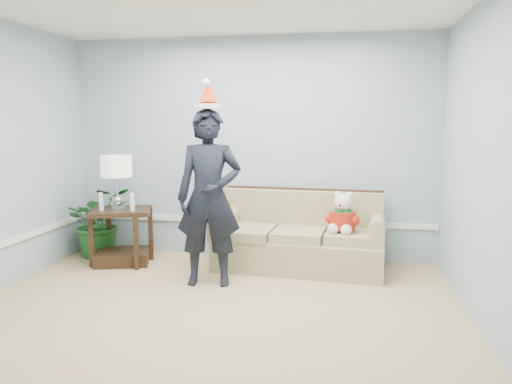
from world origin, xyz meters
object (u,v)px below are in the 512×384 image
object	(u,v)px
side_table	(122,242)
houseplant	(99,221)
teddy_bear	(343,218)
table_lamp	(116,169)
man	(209,198)
sofa	(300,241)

from	to	relation	value
side_table	houseplant	distance (m)	0.54
houseplant	teddy_bear	xyz separation A→B (m)	(3.01, -0.23, 0.19)
table_lamp	man	distance (m)	1.36
side_table	man	size ratio (longest dim) A/B	0.45
teddy_bear	table_lamp	bearing A→B (deg)	-163.52
side_table	teddy_bear	world-z (taller)	teddy_bear
sofa	man	xyz separation A→B (m)	(-0.87, -0.75, 0.59)
table_lamp	houseplant	world-z (taller)	table_lamp
houseplant	man	bearing A→B (deg)	-26.58
man	teddy_bear	distance (m)	1.50
sofa	table_lamp	bearing A→B (deg)	-168.63
sofa	side_table	distance (m)	2.11
table_lamp	man	world-z (taller)	man
side_table	table_lamp	size ratio (longest dim) A/B	1.28
sofa	houseplant	xyz separation A→B (m)	(-2.52, 0.08, 0.12)
houseplant	teddy_bear	world-z (taller)	teddy_bear
sofa	houseplant	bearing A→B (deg)	-177.00
side_table	man	xyz separation A→B (m)	(1.23, -0.55, 0.65)
sofa	side_table	bearing A→B (deg)	-169.84
side_table	man	world-z (taller)	man
sofa	table_lamp	world-z (taller)	table_lamp
side_table	houseplant	world-z (taller)	houseplant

